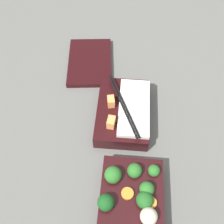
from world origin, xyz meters
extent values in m
plane|color=slate|center=(0.00, 0.00, 0.00)|extent=(3.00, 3.00, 0.00)
cube|color=black|center=(-0.13, -0.01, 0.02)|extent=(0.22, 0.15, 0.04)
sphere|color=#2D7028|center=(-0.10, -0.04, 0.05)|extent=(0.03, 0.03, 0.03)
sphere|color=#2D7028|center=(-0.06, -0.01, 0.05)|extent=(0.04, 0.04, 0.04)
sphere|color=#2D7028|center=(-0.06, -0.06, 0.05)|extent=(0.03, 0.03, 0.03)
sphere|color=#19511E|center=(-0.14, 0.05, 0.06)|extent=(0.04, 0.04, 0.04)
sphere|color=#236023|center=(-0.13, -0.04, 0.06)|extent=(0.04, 0.04, 0.04)
sphere|color=#2D7028|center=(-0.08, 0.04, 0.06)|extent=(0.04, 0.04, 0.04)
cylinder|color=orange|center=(-0.13, -0.05, 0.05)|extent=(0.03, 0.03, 0.01)
cylinder|color=orange|center=(-0.12, 0.00, 0.05)|extent=(0.04, 0.04, 0.01)
sphere|color=beige|center=(-0.16, -0.05, 0.06)|extent=(0.04, 0.04, 0.04)
cube|color=black|center=(0.13, 0.02, 0.02)|extent=(0.22, 0.15, 0.04)
cube|color=white|center=(0.13, -0.01, 0.05)|extent=(0.19, 0.09, 0.01)
cube|color=#F4A356|center=(0.07, 0.05, 0.06)|extent=(0.03, 0.02, 0.03)
cube|color=#F4A356|center=(0.13, 0.06, 0.06)|extent=(0.03, 0.02, 0.03)
cylinder|color=black|center=(0.13, 0.02, 0.06)|extent=(0.21, 0.09, 0.01)
cylinder|color=black|center=(0.12, 0.03, 0.06)|extent=(0.21, 0.09, 0.01)
cube|color=black|center=(0.33, 0.15, 0.01)|extent=(0.23, 0.16, 0.02)
camera|label=1|loc=(-0.30, 0.02, 0.65)|focal=42.00mm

